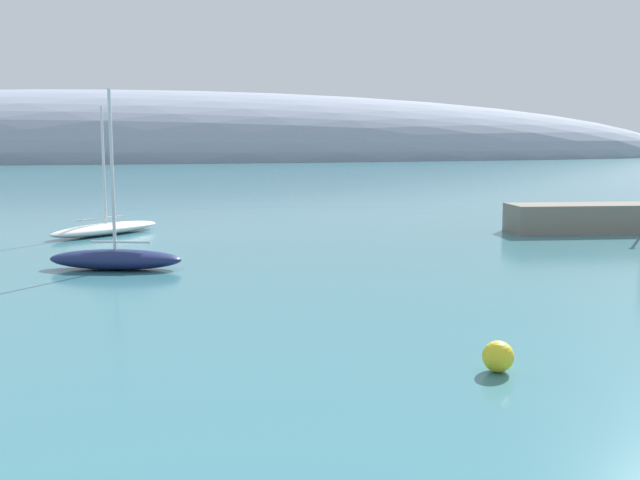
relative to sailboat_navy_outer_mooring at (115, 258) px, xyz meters
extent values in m
ellipsoid|color=#8E99AD|center=(20.51, 204.37, -0.53)|extent=(390.42, 84.44, 43.70)
ellipsoid|color=navy|center=(0.00, 0.00, -0.06)|extent=(6.48, 3.91, 0.92)
cylinder|color=silver|center=(0.00, 0.00, 4.06)|extent=(0.15, 0.15, 7.32)
cube|color=silver|center=(0.26, -0.10, 0.75)|extent=(2.66, 1.05, 0.10)
ellipsoid|color=white|center=(-0.39, 13.31, -0.17)|extent=(7.63, 6.74, 0.72)
cylinder|color=silver|center=(-0.39, 13.31, 3.87)|extent=(0.16, 0.16, 7.36)
cube|color=silver|center=(-0.68, 13.07, 0.54)|extent=(2.92, 2.40, 0.10)
sphere|color=yellow|center=(9.22, -18.45, -0.12)|extent=(0.81, 0.81, 0.81)
camera|label=1|loc=(-0.28, -34.39, 5.36)|focal=40.59mm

